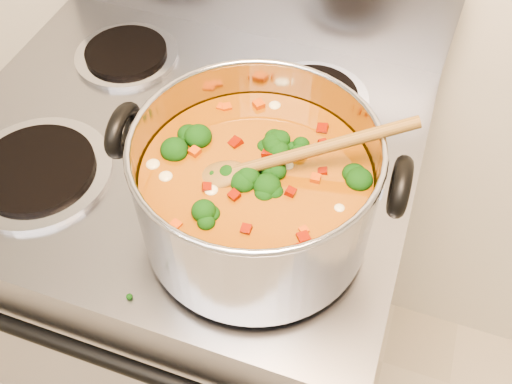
# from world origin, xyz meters

# --- Properties ---
(electric_range) EXTENTS (0.73, 0.66, 1.08)m
(electric_range) POSITION_xyz_m (-0.07, 1.16, 0.47)
(electric_range) COLOR gray
(electric_range) RESTS_ON ground
(stockpot) EXTENTS (0.36, 0.30, 0.18)m
(stockpot) POSITION_xyz_m (0.09, 1.02, 1.01)
(stockpot) COLOR #A5A5AD
(stockpot) RESTS_ON electric_range
(wooden_spoon) EXTENTS (0.25, 0.14, 0.09)m
(wooden_spoon) POSITION_xyz_m (0.11, 1.03, 1.06)
(wooden_spoon) COLOR brown
(wooden_spoon) RESTS_ON stockpot
(cooktop_crumbs) EXTENTS (0.05, 0.04, 0.01)m
(cooktop_crumbs) POSITION_xyz_m (-0.05, 1.16, 0.92)
(cooktop_crumbs) COLOR black
(cooktop_crumbs) RESTS_ON electric_range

